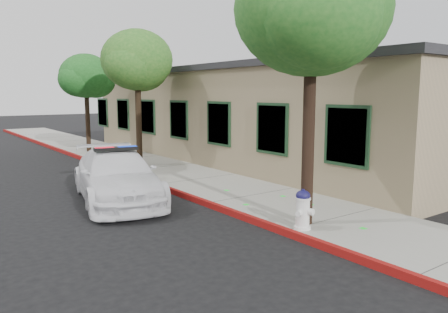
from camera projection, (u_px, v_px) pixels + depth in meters
ground at (286, 237)px, 9.55m from camera, size 120.00×120.00×0.00m
sidewalk at (254, 197)px, 12.87m from camera, size 3.20×60.00×0.15m
red_curb at (211, 205)px, 11.98m from camera, size 0.14×60.00×0.16m
clapboard_building at (255, 114)px, 20.35m from camera, size 7.30×20.89×4.24m
police_car at (117, 176)px, 12.61m from camera, size 3.12×5.40×1.59m
fire_hydrant at (303, 209)px, 9.56m from camera, size 0.51×0.45×0.89m
street_tree_near at (312, 16)px, 9.40m from camera, size 3.36×3.46×6.15m
street_tree_mid at (137, 63)px, 17.71m from camera, size 2.92×2.95×5.50m
street_tree_far at (86, 78)px, 21.89m from camera, size 2.84×2.59×4.90m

